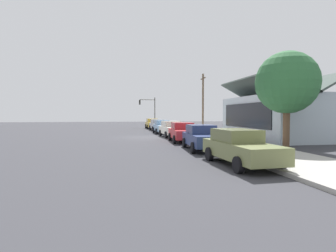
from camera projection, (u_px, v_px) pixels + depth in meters
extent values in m
plane|color=#38383D|center=(145.00, 137.00, 27.40)|extent=(120.00, 120.00, 0.00)
cube|color=#A3A099|center=(199.00, 136.00, 28.36)|extent=(60.00, 4.20, 0.16)
cube|color=gold|center=(152.00, 124.00, 44.32)|extent=(4.35, 1.86, 0.70)
cube|color=gold|center=(152.00, 120.00, 44.72)|extent=(2.09, 1.63, 0.56)
cylinder|color=black|center=(159.00, 127.00, 43.17)|extent=(0.66, 0.22, 0.66)
cylinder|color=black|center=(148.00, 127.00, 42.85)|extent=(0.66, 0.22, 0.66)
cylinder|color=black|center=(157.00, 126.00, 45.83)|extent=(0.66, 0.22, 0.66)
cylinder|color=black|center=(146.00, 126.00, 45.50)|extent=(0.66, 0.22, 0.66)
cube|color=silver|center=(158.00, 126.00, 38.98)|extent=(4.88, 1.92, 0.70)
cube|color=#A0A2A6|center=(157.00, 121.00, 39.42)|extent=(2.36, 1.65, 0.56)
cylinder|color=black|center=(166.00, 129.00, 37.70)|extent=(0.66, 0.24, 0.66)
cylinder|color=black|center=(153.00, 129.00, 37.34)|extent=(0.66, 0.24, 0.66)
cylinder|color=black|center=(162.00, 128.00, 40.64)|extent=(0.66, 0.24, 0.66)
cylinder|color=black|center=(150.00, 128.00, 40.28)|extent=(0.66, 0.24, 0.66)
cube|color=#8CB7E0|center=(162.00, 128.00, 33.19)|extent=(4.39, 1.76, 0.70)
cube|color=#779CBE|center=(162.00, 122.00, 33.59)|extent=(2.11, 1.54, 0.56)
cylinder|color=black|center=(172.00, 131.00, 32.01)|extent=(0.66, 0.22, 0.66)
cylinder|color=black|center=(157.00, 131.00, 31.72)|extent=(0.66, 0.22, 0.66)
cylinder|color=black|center=(168.00, 130.00, 34.69)|extent=(0.66, 0.22, 0.66)
cylinder|color=black|center=(154.00, 130.00, 34.40)|extent=(0.66, 0.22, 0.66)
cube|color=silver|center=(172.00, 130.00, 27.84)|extent=(4.69, 2.05, 0.70)
cube|color=beige|center=(171.00, 124.00, 28.26)|extent=(2.28, 1.71, 0.56)
cylinder|color=black|center=(185.00, 135.00, 26.67)|extent=(0.67, 0.25, 0.66)
cylinder|color=black|center=(166.00, 135.00, 26.27)|extent=(0.67, 0.25, 0.66)
cylinder|color=black|center=(177.00, 133.00, 29.45)|extent=(0.67, 0.25, 0.66)
cylinder|color=black|center=(160.00, 133.00, 29.05)|extent=(0.67, 0.25, 0.66)
cube|color=red|center=(183.00, 134.00, 22.79)|extent=(4.52, 2.04, 0.70)
cube|color=#A9272B|center=(182.00, 126.00, 23.20)|extent=(2.21, 1.70, 0.56)
cylinder|color=black|center=(198.00, 139.00, 21.55)|extent=(0.67, 0.25, 0.66)
cylinder|color=black|center=(175.00, 140.00, 21.33)|extent=(0.67, 0.25, 0.66)
cylinder|color=black|center=(191.00, 137.00, 24.28)|extent=(0.67, 0.25, 0.66)
cylinder|color=black|center=(170.00, 137.00, 24.05)|extent=(0.67, 0.25, 0.66)
cube|color=navy|center=(202.00, 139.00, 17.60)|extent=(4.80, 2.04, 0.70)
cube|color=navy|center=(201.00, 129.00, 18.05)|extent=(2.35, 1.69, 0.56)
cylinder|color=black|center=(223.00, 147.00, 16.27)|extent=(0.67, 0.26, 0.66)
cylinder|color=black|center=(193.00, 148.00, 16.07)|extent=(0.67, 0.26, 0.66)
cylinder|color=black|center=(210.00, 142.00, 19.17)|extent=(0.67, 0.26, 0.66)
cylinder|color=black|center=(185.00, 143.00, 18.97)|extent=(0.67, 0.26, 0.66)
cube|color=olive|center=(241.00, 150.00, 12.26)|extent=(4.93, 2.04, 0.70)
cube|color=#61683C|center=(236.00, 135.00, 12.70)|extent=(2.40, 1.69, 0.56)
cylinder|color=black|center=(279.00, 163.00, 11.01)|extent=(0.67, 0.25, 0.66)
cylinder|color=black|center=(238.00, 165.00, 10.61)|extent=(0.67, 0.25, 0.66)
cylinder|color=black|center=(243.00, 153.00, 13.93)|extent=(0.67, 0.25, 0.66)
cylinder|color=black|center=(209.00, 154.00, 13.53)|extent=(0.67, 0.25, 0.66)
cube|color=#ADBCC6|center=(275.00, 118.00, 26.02)|extent=(11.35, 6.00, 3.95)
cube|color=black|center=(245.00, 115.00, 25.49)|extent=(9.08, 0.08, 2.21)
cube|color=#3F4C47|center=(261.00, 88.00, 25.64)|extent=(11.95, 3.30, 1.85)
cube|color=#3F4C47|center=(290.00, 88.00, 26.16)|extent=(11.95, 3.30, 1.85)
cylinder|color=brown|center=(286.00, 124.00, 18.35)|extent=(0.44, 0.44, 3.24)
sphere|color=#2D6638|center=(287.00, 82.00, 18.24)|extent=(4.10, 4.10, 4.10)
cylinder|color=#383833|center=(155.00, 113.00, 47.91)|extent=(0.14, 0.14, 5.20)
cylinder|color=#383833|center=(147.00, 100.00, 47.59)|extent=(0.10, 2.60, 0.10)
cube|color=black|center=(140.00, 102.00, 47.39)|extent=(0.28, 0.24, 0.80)
sphere|color=red|center=(140.00, 101.00, 47.52)|extent=(0.16, 0.16, 0.16)
sphere|color=yellow|center=(140.00, 102.00, 47.54)|extent=(0.16, 0.16, 0.16)
sphere|color=green|center=(140.00, 104.00, 47.55)|extent=(0.16, 0.16, 0.16)
cylinder|color=brown|center=(203.00, 103.00, 35.74)|extent=(0.24, 0.24, 7.50)
cube|color=brown|center=(203.00, 78.00, 35.61)|extent=(1.80, 0.12, 0.12)
cylinder|color=red|center=(173.00, 129.00, 34.76)|extent=(0.22, 0.22, 0.55)
sphere|color=red|center=(173.00, 126.00, 34.75)|extent=(0.18, 0.18, 0.18)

